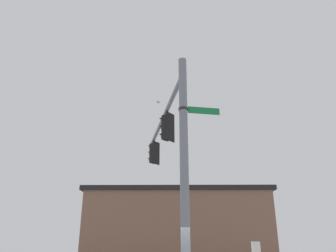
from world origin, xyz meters
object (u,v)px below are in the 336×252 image
Objects in this scene: street_name_sign at (193,110)px; bird_flying at (158,102)px; traffic_light_nearest_pole at (167,128)px; traffic_light_mid_inner at (153,153)px.

street_name_sign is 6.48m from bird_flying.
traffic_light_nearest_pole is at bearing -132.74° from bird_flying.
street_name_sign is 4.33× the size of bird_flying.
traffic_light_nearest_pole reaches higher than street_name_sign.
traffic_light_nearest_pole is 5.37× the size of bird_flying.
traffic_light_nearest_pole is 1.24× the size of street_name_sign.
bird_flying is at bearing 47.26° from traffic_light_nearest_pole.
traffic_light_nearest_pole is at bearing 54.39° from street_name_sign.
traffic_light_mid_inner is (2.76, 3.06, 0.00)m from traffic_light_nearest_pole.
traffic_light_nearest_pole is 3.11m from street_name_sign.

